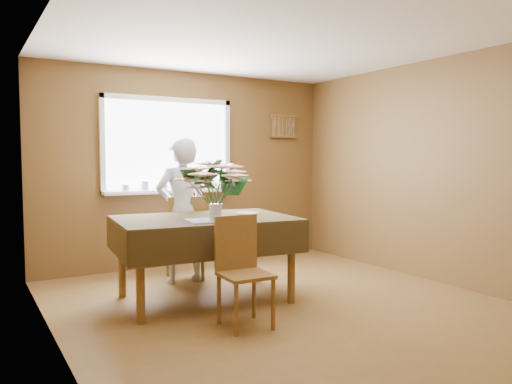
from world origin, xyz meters
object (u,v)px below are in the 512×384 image
dining_table (205,228)px  flower_bouquet (215,183)px  chair_far (186,235)px  seated_woman (182,211)px  chair_near (241,265)px

dining_table → flower_bouquet: size_ratio=2.89×
dining_table → flower_bouquet: flower_bouquet is taller
flower_bouquet → chair_far: bearing=82.0°
seated_woman → flower_bouquet: bearing=89.4°
dining_table → seated_woman: size_ratio=1.12×
dining_table → chair_far: 0.86m
dining_table → flower_bouquet: bearing=-85.8°
chair_near → dining_table: bearing=90.2°
chair_far → dining_table: bearing=94.1°
seated_woman → flower_bouquet: (-0.09, -1.04, 0.36)m
seated_woman → flower_bouquet: 1.10m
chair_far → flower_bouquet: (-0.15, -1.09, 0.64)m
chair_far → chair_near: (-0.18, -1.63, -0.03)m
dining_table → flower_bouquet: 0.52m
chair_far → chair_near: size_ratio=1.06×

